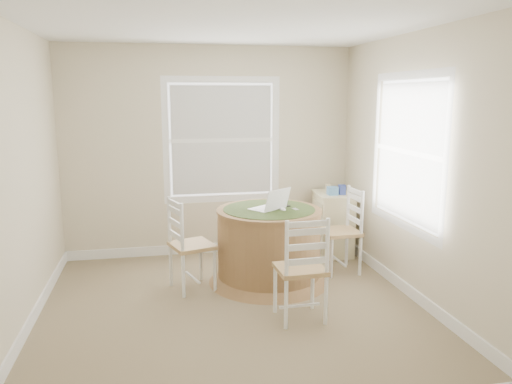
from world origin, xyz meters
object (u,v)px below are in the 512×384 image
object	(u,v)px
round_table	(269,242)
corner_chest	(333,223)
chair_left	(192,245)
chair_near	(300,269)
chair_right	(340,231)
laptop	(270,206)

from	to	relation	value
round_table	corner_chest	size ratio (longest dim) A/B	1.65
chair_left	chair_near	distance (m)	1.28
chair_right	laptop	distance (m)	0.95
round_table	chair_near	size ratio (longest dim) A/B	1.37
chair_left	laptop	distance (m)	0.91
chair_right	corner_chest	bearing A→B (deg)	164.47
chair_right	corner_chest	world-z (taller)	chair_right
chair_right	laptop	xyz separation A→B (m)	(-0.86, -0.16, 0.37)
chair_left	chair_right	world-z (taller)	same
chair_near	corner_chest	world-z (taller)	chair_near
chair_left	chair_near	bearing A→B (deg)	-153.40
chair_right	corner_chest	distance (m)	0.67
chair_near	chair_left	bearing A→B (deg)	-47.54
chair_near	corner_chest	size ratio (longest dim) A/B	1.20
round_table	laptop	world-z (taller)	laptop
chair_left	laptop	world-z (taller)	laptop
chair_left	chair_right	bearing A→B (deg)	-101.38
chair_near	laptop	world-z (taller)	laptop
round_table	chair_near	bearing A→B (deg)	-97.52
laptop	corner_chest	xyz separation A→B (m)	(1.01, 0.80, -0.44)
round_table	chair_right	size ratio (longest dim) A/B	1.37
chair_left	corner_chest	world-z (taller)	chair_left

